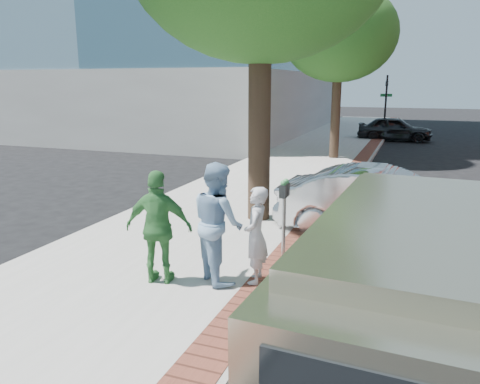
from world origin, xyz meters
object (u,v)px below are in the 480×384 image
at_px(bg_car, 395,129).
at_px(van, 420,282).
at_px(sedan_silver, 386,204).
at_px(person_gray, 256,235).
at_px(person_officer, 218,222).
at_px(person_green, 159,227).
at_px(parking_meter, 284,202).

height_order(bg_car, van, van).
bearing_deg(sedan_silver, person_gray, 155.60).
height_order(person_officer, person_green, person_officer).
bearing_deg(person_officer, person_gray, -125.78).
xyz_separation_m(person_gray, bg_car, (1.06, 22.16, -0.24)).
height_order(parking_meter, bg_car, parking_meter).
bearing_deg(person_officer, parking_meter, -73.42).
bearing_deg(person_gray, person_green, -79.90).
xyz_separation_m(person_gray, person_officer, (-0.62, -0.12, 0.19)).
height_order(person_officer, van, person_officer).
bearing_deg(person_green, van, 155.09).
bearing_deg(person_green, person_gray, -171.54).
xyz_separation_m(parking_meter, bg_car, (0.96, 20.85, -0.49)).
relative_size(person_officer, van, 0.35).
xyz_separation_m(bg_car, van, (1.41, -23.61, 0.42)).
bearing_deg(person_officer, sedan_silver, -80.10).
bearing_deg(van, bg_car, 96.27).
xyz_separation_m(person_officer, person_green, (-0.85, -0.43, -0.06)).
distance_m(parking_meter, bg_car, 20.88).
bearing_deg(parking_meter, person_gray, -94.61).
height_order(person_green, sedan_silver, person_green).
bearing_deg(bg_car, sedan_silver, -179.06).
bearing_deg(parking_meter, bg_car, 87.37).
distance_m(parking_meter, person_officer, 1.60).
bearing_deg(person_gray, person_officer, -89.67).
xyz_separation_m(person_green, van, (3.94, -0.89, 0.05)).
relative_size(parking_meter, bg_car, 0.35).
xyz_separation_m(parking_meter, sedan_silver, (1.69, 2.22, -0.44)).
bearing_deg(van, parking_meter, 133.55).
bearing_deg(person_green, person_officer, -165.09).
relative_size(bg_car, van, 0.73).
distance_m(person_gray, sedan_silver, 3.96).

